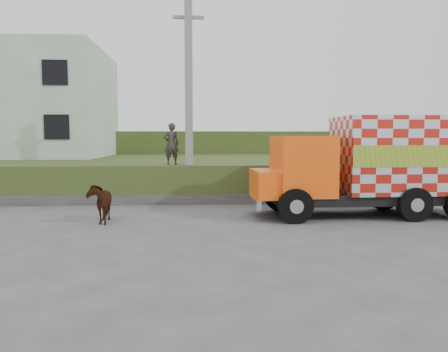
{
  "coord_description": "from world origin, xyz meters",
  "views": [
    {
      "loc": [
        -0.62,
        -12.72,
        2.57
      ],
      "look_at": [
        0.22,
        1.76,
        1.3
      ],
      "focal_mm": 35.0,
      "sensor_mm": 36.0,
      "label": 1
    }
  ],
  "objects": [
    {
      "name": "pedestrian",
      "position": [
        -1.71,
        4.8,
        2.33
      ],
      "size": [
        0.67,
        0.5,
        1.66
      ],
      "primitive_type": "imported",
      "rotation": [
        0.0,
        0.0,
        3.33
      ],
      "color": "#2B2826",
      "rests_on": "embankment"
    },
    {
      "name": "utility_pole",
      "position": [
        -1.0,
        4.6,
        4.08
      ],
      "size": [
        1.2,
        0.3,
        8.0
      ],
      "color": "gray",
      "rests_on": "ground"
    },
    {
      "name": "embankment",
      "position": [
        0.0,
        10.0,
        0.75
      ],
      "size": [
        40.0,
        12.0,
        1.5
      ],
      "primitive_type": "cube",
      "color": "#28541C",
      "rests_on": "ground"
    },
    {
      "name": "cow",
      "position": [
        -3.63,
        0.59,
        0.62
      ],
      "size": [
        0.85,
        1.53,
        1.23
      ],
      "primitive_type": "imported",
      "rotation": [
        0.0,
        0.0,
        0.13
      ],
      "color": "black",
      "rests_on": "ground"
    },
    {
      "name": "embankment_far",
      "position": [
        0.0,
        22.0,
        1.5
      ],
      "size": [
        40.0,
        12.0,
        3.0
      ],
      "primitive_type": "cube",
      "color": "#28541C",
      "rests_on": "ground"
    },
    {
      "name": "cargo_truck",
      "position": [
        5.19,
        1.31,
        1.68
      ],
      "size": [
        7.37,
        2.72,
        3.26
      ],
      "rotation": [
        0.0,
        0.0,
        0.03
      ],
      "color": "black",
      "rests_on": "ground"
    },
    {
      "name": "retaining_strip",
      "position": [
        -2.0,
        4.2,
        0.2
      ],
      "size": [
        16.0,
        0.5,
        0.4
      ],
      "primitive_type": "cube",
      "color": "#595651",
      "rests_on": "ground"
    },
    {
      "name": "building",
      "position": [
        -11.0,
        13.0,
        4.5
      ],
      "size": [
        10.0,
        8.0,
        6.0
      ],
      "primitive_type": "cube",
      "color": "silver",
      "rests_on": "embankment"
    },
    {
      "name": "ground",
      "position": [
        0.0,
        0.0,
        0.0
      ],
      "size": [
        120.0,
        120.0,
        0.0
      ],
      "primitive_type": "plane",
      "color": "#474749",
      "rests_on": "ground"
    }
  ]
}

